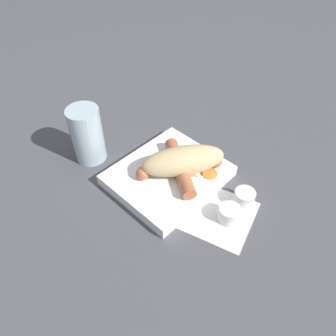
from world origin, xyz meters
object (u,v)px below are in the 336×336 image
Objects in this scene: condiment_cup_near at (229,214)px; condiment_cup_far at (244,198)px; drink_glass at (87,135)px; food_tray at (168,175)px; bread_roll at (183,161)px; sausage at (180,167)px.

condiment_cup_near is 0.05m from condiment_cup_far.
drink_glass reaches higher than condiment_cup_far.
food_tray is 1.75× the size of drink_glass.
food_tray is at bearing -41.35° from bread_roll.
bread_roll is 1.15× the size of sausage.
bread_roll reaches higher than condiment_cup_far.
bread_roll is 0.22m from drink_glass.
bread_roll is 4.33× the size of condiment_cup_far.
condiment_cup_far is at bearing 111.38° from food_tray.
sausage is at bearing -15.83° from bread_roll.
sausage is 1.23× the size of drink_glass.
drink_glass reaches higher than condiment_cup_near.
food_tray is 1.43× the size of sausage.
sausage is at bearing 113.80° from drink_glass.
condiment_cup_far is at bearing 105.39° from bread_roll.
condiment_cup_near is at bearing 2.41° from condiment_cup_far.
condiment_cup_near is (0.01, 0.14, -0.03)m from sausage.
drink_glass reaches higher than food_tray.
condiment_cup_far is (-0.04, 0.14, -0.03)m from sausage.
food_tray is at bearing -49.44° from sausage.
condiment_cup_far is (-0.05, -0.00, 0.00)m from condiment_cup_near.
sausage is (0.01, -0.00, -0.02)m from bread_roll.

